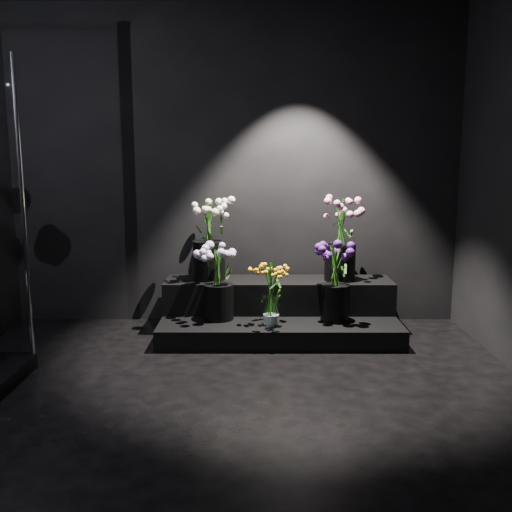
{
  "coord_description": "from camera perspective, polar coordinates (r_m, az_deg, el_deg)",
  "views": [
    {
      "loc": [
        0.2,
        -3.13,
        1.49
      ],
      "look_at": [
        0.19,
        1.2,
        0.74
      ],
      "focal_mm": 40.0,
      "sensor_mm": 36.0,
      "label": 1
    }
  ],
  "objects": [
    {
      "name": "wall_back",
      "position": [
        5.13,
        -2.11,
        8.85
      ],
      "size": [
        4.0,
        0.0,
        4.0
      ],
      "primitive_type": "plane",
      "rotation": [
        1.57,
        0.0,
        0.0
      ],
      "color": "black",
      "rests_on": "floor"
    },
    {
      "name": "bouquet_orange_bells",
      "position": [
        4.55,
        1.53,
        -3.68
      ],
      "size": [
        0.31,
        0.31,
        0.51
      ],
      "rotation": [
        0.0,
        0.0,
        0.25
      ],
      "color": "white",
      "rests_on": "display_riser"
    },
    {
      "name": "bouquet_lilac",
      "position": [
        4.68,
        -3.8,
        -2.06
      ],
      "size": [
        0.45,
        0.45,
        0.62
      ],
      "rotation": [
        0.0,
        0.0,
        -0.21
      ],
      "color": "black",
      "rests_on": "display_riser"
    },
    {
      "name": "floor",
      "position": [
        3.47,
        -3.27,
        -15.57
      ],
      "size": [
        4.0,
        4.0,
        0.0
      ],
      "primitive_type": "plane",
      "color": "black",
      "rests_on": "ground"
    },
    {
      "name": "wall_front",
      "position": [
        1.15,
        -9.82,
        5.28
      ],
      "size": [
        4.0,
        0.0,
        4.0
      ],
      "primitive_type": "plane",
      "rotation": [
        -1.57,
        0.0,
        0.0
      ],
      "color": "black",
      "rests_on": "floor"
    },
    {
      "name": "bouquet_pink_roses",
      "position": [
        4.93,
        8.45,
        1.89
      ],
      "size": [
        0.44,
        0.44,
        0.69
      ],
      "rotation": [
        0.0,
        0.0,
        0.4
      ],
      "color": "black",
      "rests_on": "display_riser"
    },
    {
      "name": "display_riser",
      "position": [
        4.92,
        2.29,
        -5.58
      ],
      "size": [
        1.97,
        0.88,
        0.44
      ],
      "color": "black",
      "rests_on": "floor"
    },
    {
      "name": "bouquet_purple",
      "position": [
        4.67,
        7.97,
        -2.02
      ],
      "size": [
        0.37,
        0.37,
        0.68
      ],
      "rotation": [
        0.0,
        0.0,
        -0.27
      ],
      "color": "black",
      "rests_on": "display_riser"
    },
    {
      "name": "bouquet_cream_roses",
      "position": [
        4.92,
        -4.75,
        2.28
      ],
      "size": [
        0.53,
        0.53,
        0.71
      ],
      "rotation": [
        0.0,
        0.0,
        0.41
      ],
      "color": "black",
      "rests_on": "display_riser"
    }
  ]
}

